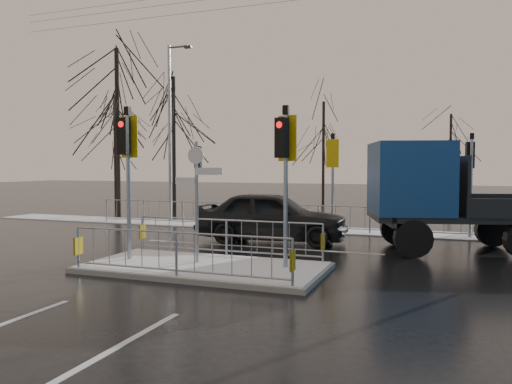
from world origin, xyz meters
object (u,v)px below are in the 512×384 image
(traffic_island, at_px, (204,255))
(street_lamp_left, at_px, (171,125))
(flatbed_truck, at_px, (443,194))
(car_far_lane, at_px, (272,217))

(traffic_island, distance_m, street_lamp_left, 12.17)
(street_lamp_left, bearing_deg, flatbed_truck, -20.50)
(flatbed_truck, relative_size, street_lamp_left, 0.92)
(traffic_island, height_order, street_lamp_left, street_lamp_left)
(flatbed_truck, bearing_deg, traffic_island, -138.12)
(car_far_lane, relative_size, street_lamp_left, 0.63)
(traffic_island, relative_size, flatbed_truck, 0.79)
(traffic_island, height_order, car_far_lane, traffic_island)
(traffic_island, relative_size, car_far_lane, 1.17)
(street_lamp_left, bearing_deg, car_far_lane, -34.82)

